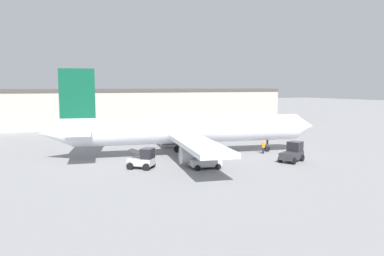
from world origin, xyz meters
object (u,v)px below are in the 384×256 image
object	(u,v)px
ground_crew_worker	(263,147)
pushback_tug	(208,160)
airplane	(185,130)
baggage_tug	(293,153)
belt_loader_truck	(143,159)

from	to	relation	value
ground_crew_worker	pushback_tug	world-z (taller)	pushback_tug
airplane	ground_crew_worker	distance (m)	10.68
airplane	baggage_tug	xyz separation A→B (m)	(9.86, -9.19, -2.20)
airplane	ground_crew_worker	world-z (taller)	airplane
ground_crew_worker	pushback_tug	distance (m)	11.71
belt_loader_truck	pushback_tug	world-z (taller)	belt_loader_truck
baggage_tug	ground_crew_worker	bearing A→B (deg)	64.51
airplane	baggage_tug	world-z (taller)	airplane
belt_loader_truck	pushback_tug	xyz separation A→B (m)	(6.50, -2.77, -0.13)
airplane	pushback_tug	size ratio (longest dim) A/B	10.18
baggage_tug	pushback_tug	world-z (taller)	baggage_tug
ground_crew_worker	belt_loader_truck	distance (m)	17.33
airplane	ground_crew_worker	bearing A→B (deg)	-7.98
airplane	belt_loader_truck	size ratio (longest dim) A/B	11.02
ground_crew_worker	pushback_tug	xyz separation A→B (m)	(-10.72, -4.70, 0.01)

